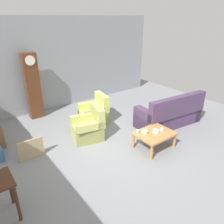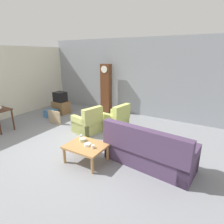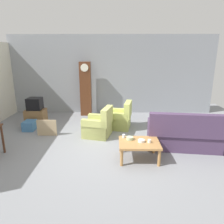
% 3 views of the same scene
% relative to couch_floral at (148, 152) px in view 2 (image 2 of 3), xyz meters
% --- Properties ---
extents(ground_plane, '(10.40, 10.40, 0.00)m').
position_rel_couch_floral_xyz_m(ground_plane, '(-2.09, -0.03, -0.35)').
color(ground_plane, gray).
extents(garage_door_wall, '(8.40, 0.16, 3.20)m').
position_rel_couch_floral_xyz_m(garage_door_wall, '(-2.09, 3.57, 1.25)').
color(garage_door_wall, gray).
rests_on(garage_door_wall, ground_plane).
extents(pegboard_wall_left, '(0.12, 6.40, 2.88)m').
position_rel_couch_floral_xyz_m(pegboard_wall_left, '(-6.29, 0.37, 1.09)').
color(pegboard_wall_left, silver).
rests_on(pegboard_wall_left, ground_plane).
extents(couch_floral, '(2.18, 1.10, 1.04)m').
position_rel_couch_floral_xyz_m(couch_floral, '(0.00, 0.00, 0.00)').
color(couch_floral, '#4C3856').
rests_on(couch_floral, ground_plane).
extents(armchair_olive_near, '(0.95, 0.92, 0.92)m').
position_rel_couch_floral_xyz_m(armchair_olive_near, '(-2.45, 0.83, -0.05)').
color(armchair_olive_near, '#B7BC66').
rests_on(armchair_olive_near, ground_plane).
extents(armchair_olive_far, '(0.91, 0.89, 0.92)m').
position_rel_couch_floral_xyz_m(armchair_olive_far, '(-1.78, 1.57, -0.05)').
color(armchair_olive_far, '#C3CF65').
rests_on(armchair_olive_far, ground_plane).
extents(coffee_table_wood, '(0.96, 0.76, 0.44)m').
position_rel_couch_floral_xyz_m(coffee_table_wood, '(-1.37, -0.62, 0.03)').
color(coffee_table_wood, '#B27F47').
rests_on(coffee_table_wood, ground_plane).
extents(grandfather_clock, '(0.44, 0.30, 2.16)m').
position_rel_couch_floral_xyz_m(grandfather_clock, '(-3.13, 3.11, 0.73)').
color(grandfather_clock, '#562D19').
rests_on(grandfather_clock, ground_plane).
extents(tv_stand_cabinet, '(0.68, 0.52, 0.54)m').
position_rel_couch_floral_xyz_m(tv_stand_cabinet, '(-4.79, 1.92, -0.08)').
color(tv_stand_cabinet, brown).
rests_on(tv_stand_cabinet, ground_plane).
extents(tv_crt, '(0.48, 0.44, 0.42)m').
position_rel_couch_floral_xyz_m(tv_crt, '(-4.79, 1.92, 0.40)').
color(tv_crt, black).
rests_on(tv_crt, tv_stand_cabinet).
extents(framed_picture_leaning, '(0.60, 0.05, 0.50)m').
position_rel_couch_floral_xyz_m(framed_picture_leaning, '(-4.06, 0.84, -0.10)').
color(framed_picture_leaning, tan).
rests_on(framed_picture_leaning, ground_plane).
extents(storage_box_blue, '(0.37, 0.48, 0.30)m').
position_rel_couch_floral_xyz_m(storage_box_blue, '(-4.80, 1.33, -0.20)').
color(storage_box_blue, teal).
rests_on(storage_box_blue, ground_plane).
extents(glass_dome_cloche, '(0.13, 0.13, 0.13)m').
position_rel_couch_floral_xyz_m(glass_dome_cloche, '(-5.01, -0.59, 0.49)').
color(glass_dome_cloche, silver).
rests_on(glass_dome_cloche, console_table_dark).
extents(cup_white_porcelain, '(0.08, 0.08, 0.07)m').
position_rel_couch_floral_xyz_m(cup_white_porcelain, '(-1.13, -0.65, 0.13)').
color(cup_white_porcelain, white).
rests_on(cup_white_porcelain, coffee_table_wood).
extents(cup_blue_rimmed, '(0.07, 0.07, 0.09)m').
position_rel_couch_floral_xyz_m(cup_blue_rimmed, '(-1.73, -0.37, 0.14)').
color(cup_blue_rimmed, silver).
rests_on(cup_blue_rimmed, coffee_table_wood).
extents(bowl_white_stacked, '(0.16, 0.16, 0.06)m').
position_rel_couch_floral_xyz_m(bowl_white_stacked, '(-1.32, -0.62, 0.12)').
color(bowl_white_stacked, white).
rests_on(bowl_white_stacked, coffee_table_wood).
extents(bowl_shallow_green, '(0.18, 0.18, 0.07)m').
position_rel_couch_floral_xyz_m(bowl_shallow_green, '(-1.58, -0.48, 0.13)').
color(bowl_shallow_green, '#B2C69E').
rests_on(bowl_shallow_green, coffee_table_wood).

